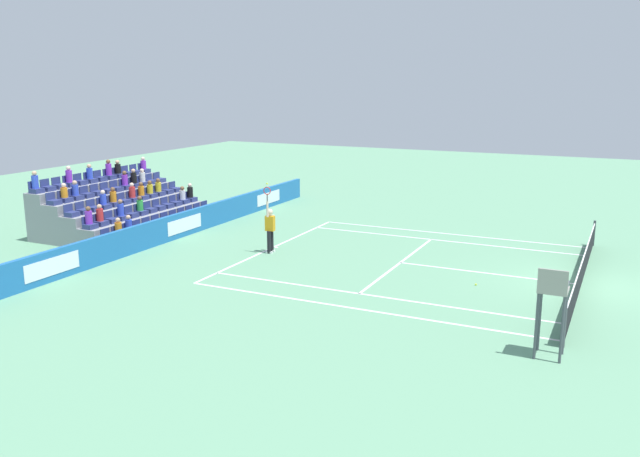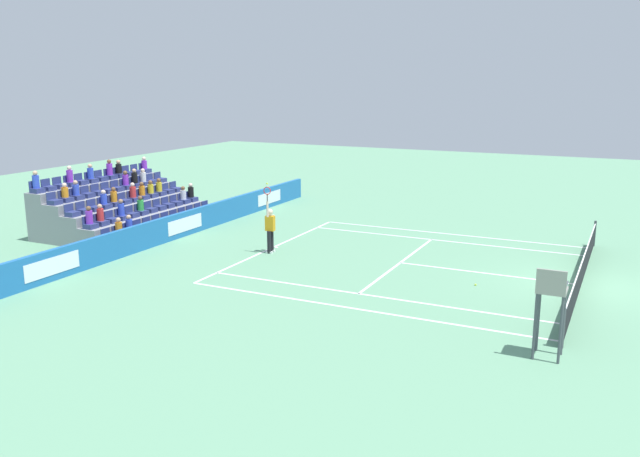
{
  "view_description": "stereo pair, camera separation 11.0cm",
  "coord_description": "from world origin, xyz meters",
  "px_view_note": "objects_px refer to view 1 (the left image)",
  "views": [
    {
      "loc": [
        23.06,
        1.21,
        6.76
      ],
      "look_at": [
        0.41,
        -9.57,
        1.1
      ],
      "focal_mm": 37.15,
      "sensor_mm": 36.0,
      "label": 1
    },
    {
      "loc": [
        23.01,
        1.31,
        6.76
      ],
      "look_at": [
        0.41,
        -9.57,
        1.1
      ],
      "focal_mm": 37.15,
      "sensor_mm": 36.0,
      "label": 2
    }
  ],
  "objects_px": {
    "umpire_chair": "(552,299)",
    "loose_tennis_ball": "(476,284)",
    "tennis_net": "(582,271)",
    "tennis_player": "(270,228)"
  },
  "relations": [
    {
      "from": "tennis_net",
      "to": "umpire_chair",
      "type": "xyz_separation_m",
      "value": [
        6.76,
        -0.27,
        1.03
      ]
    },
    {
      "from": "tennis_player",
      "to": "umpire_chair",
      "type": "distance_m",
      "value": 12.78
    },
    {
      "from": "tennis_net",
      "to": "loose_tennis_ball",
      "type": "height_order",
      "value": "tennis_net"
    },
    {
      "from": "tennis_net",
      "to": "loose_tennis_ball",
      "type": "xyz_separation_m",
      "value": [
        1.61,
        -3.19,
        -0.46
      ]
    },
    {
      "from": "loose_tennis_ball",
      "to": "tennis_player",
      "type": "bearing_deg",
      "value": -95.35
    },
    {
      "from": "umpire_chair",
      "to": "loose_tennis_ball",
      "type": "bearing_deg",
      "value": -150.41
    },
    {
      "from": "tennis_player",
      "to": "loose_tennis_ball",
      "type": "relative_size",
      "value": 41.97
    },
    {
      "from": "umpire_chair",
      "to": "loose_tennis_ball",
      "type": "xyz_separation_m",
      "value": [
        -5.15,
        -2.93,
        -1.49
      ]
    },
    {
      "from": "tennis_net",
      "to": "umpire_chair",
      "type": "height_order",
      "value": "umpire_chair"
    },
    {
      "from": "tennis_player",
      "to": "loose_tennis_ball",
      "type": "bearing_deg",
      "value": 84.65
    }
  ]
}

